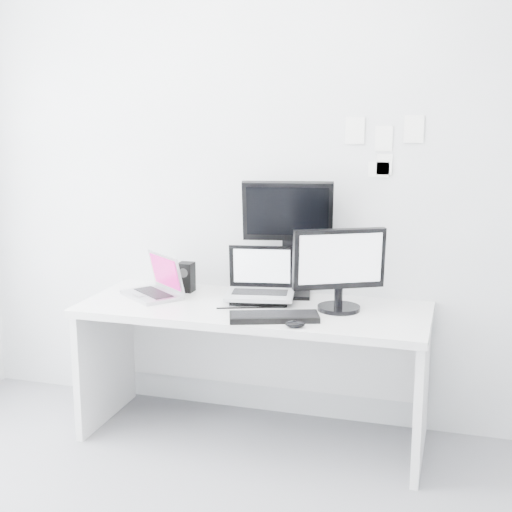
% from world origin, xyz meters
% --- Properties ---
extents(back_wall, '(3.60, 0.00, 3.60)m').
position_xyz_m(back_wall, '(0.00, 1.60, 1.35)').
color(back_wall, silver).
rests_on(back_wall, ground).
extents(desk, '(1.80, 0.70, 0.73)m').
position_xyz_m(desk, '(0.00, 1.25, 0.36)').
color(desk, silver).
rests_on(desk, ground).
extents(macbook, '(0.40, 0.39, 0.24)m').
position_xyz_m(macbook, '(-0.58, 1.27, 0.85)').
color(macbook, '#A6A6AB').
rests_on(macbook, desk).
extents(speaker, '(0.10, 0.10, 0.16)m').
position_xyz_m(speaker, '(-0.44, 1.43, 0.81)').
color(speaker, black).
rests_on(speaker, desk).
extents(dell_laptop, '(0.40, 0.33, 0.29)m').
position_xyz_m(dell_laptop, '(0.01, 1.33, 0.88)').
color(dell_laptop, '#A3A7AB').
rests_on(dell_laptop, desk).
extents(rear_monitor, '(0.50, 0.27, 0.65)m').
position_xyz_m(rear_monitor, '(0.12, 1.49, 1.06)').
color(rear_monitor, black).
rests_on(rear_monitor, desk).
extents(samsung_monitor, '(0.52, 0.41, 0.43)m').
position_xyz_m(samsung_monitor, '(0.44, 1.30, 0.95)').
color(samsung_monitor, black).
rests_on(samsung_monitor, desk).
extents(keyboard, '(0.46, 0.29, 0.03)m').
position_xyz_m(keyboard, '(0.17, 1.04, 0.74)').
color(keyboard, black).
rests_on(keyboard, desk).
extents(mouse, '(0.11, 0.08, 0.03)m').
position_xyz_m(mouse, '(0.29, 0.95, 0.75)').
color(mouse, black).
rests_on(mouse, desk).
extents(wall_note_0, '(0.10, 0.00, 0.14)m').
position_xyz_m(wall_note_0, '(0.45, 1.59, 1.62)').
color(wall_note_0, white).
rests_on(wall_note_0, back_wall).
extents(wall_note_1, '(0.09, 0.00, 0.13)m').
position_xyz_m(wall_note_1, '(0.60, 1.59, 1.58)').
color(wall_note_1, white).
rests_on(wall_note_1, back_wall).
extents(wall_note_2, '(0.10, 0.00, 0.14)m').
position_xyz_m(wall_note_2, '(0.75, 1.59, 1.63)').
color(wall_note_2, white).
rests_on(wall_note_2, back_wall).
extents(wall_note_3, '(0.11, 0.00, 0.08)m').
position_xyz_m(wall_note_3, '(0.58, 1.59, 1.42)').
color(wall_note_3, white).
rests_on(wall_note_3, back_wall).
extents(wall_note_4, '(0.08, 0.00, 0.11)m').
position_xyz_m(wall_note_4, '(0.61, 1.59, 1.45)').
color(wall_note_4, white).
rests_on(wall_note_4, back_wall).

